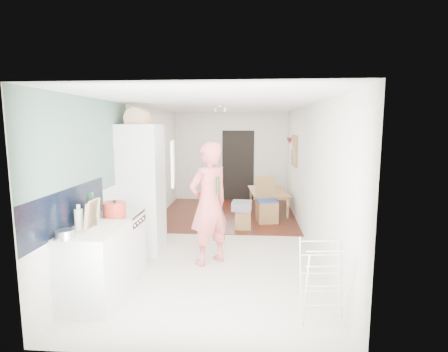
# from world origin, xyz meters

# --- Properties ---
(room_shell) EXTENTS (3.20, 7.00, 2.50)m
(room_shell) POSITION_xyz_m (0.00, 0.00, 1.25)
(room_shell) COLOR white
(room_shell) RESTS_ON ground
(floor) EXTENTS (3.20, 7.00, 0.01)m
(floor) POSITION_xyz_m (0.00, 0.00, 0.00)
(floor) COLOR beige
(floor) RESTS_ON ground
(wood_floor_overlay) EXTENTS (3.20, 3.30, 0.01)m
(wood_floor_overlay) POSITION_xyz_m (0.00, 1.85, 0.01)
(wood_floor_overlay) COLOR #5B1D12
(wood_floor_overlay) RESTS_ON room_shell
(sage_wall_panel) EXTENTS (0.02, 3.00, 1.30)m
(sage_wall_panel) POSITION_xyz_m (-1.59, -2.00, 1.85)
(sage_wall_panel) COLOR slate
(sage_wall_panel) RESTS_ON room_shell
(tile_splashback) EXTENTS (0.02, 1.90, 0.50)m
(tile_splashback) POSITION_xyz_m (-1.59, -2.55, 1.15)
(tile_splashback) COLOR black
(tile_splashback) RESTS_ON room_shell
(doorway_recess) EXTENTS (0.90, 0.04, 2.00)m
(doorway_recess) POSITION_xyz_m (0.20, 3.48, 1.00)
(doorway_recess) COLOR black
(doorway_recess) RESTS_ON room_shell
(base_cabinet) EXTENTS (0.60, 0.90, 0.86)m
(base_cabinet) POSITION_xyz_m (-1.30, -2.55, 0.43)
(base_cabinet) COLOR silver
(base_cabinet) RESTS_ON room_shell
(worktop) EXTENTS (0.62, 0.92, 0.06)m
(worktop) POSITION_xyz_m (-1.30, -2.55, 0.89)
(worktop) COLOR silver
(worktop) RESTS_ON room_shell
(range_cooker) EXTENTS (0.60, 0.60, 0.88)m
(range_cooker) POSITION_xyz_m (-1.30, -1.80, 0.44)
(range_cooker) COLOR silver
(range_cooker) RESTS_ON room_shell
(cooker_top) EXTENTS (0.60, 0.60, 0.04)m
(cooker_top) POSITION_xyz_m (-1.30, -1.80, 0.90)
(cooker_top) COLOR silver
(cooker_top) RESTS_ON room_shell
(fridge_housing) EXTENTS (0.66, 0.66, 2.15)m
(fridge_housing) POSITION_xyz_m (-1.27, -0.78, 1.07)
(fridge_housing) COLOR silver
(fridge_housing) RESTS_ON room_shell
(fridge_door) EXTENTS (0.14, 0.56, 0.70)m
(fridge_door) POSITION_xyz_m (-0.66, -1.08, 1.55)
(fridge_door) COLOR silver
(fridge_door) RESTS_ON room_shell
(fridge_interior) EXTENTS (0.02, 0.52, 0.66)m
(fridge_interior) POSITION_xyz_m (-0.96, -0.78, 1.55)
(fridge_interior) COLOR white
(fridge_interior) RESTS_ON room_shell
(pinboard) EXTENTS (0.03, 0.90, 0.70)m
(pinboard) POSITION_xyz_m (1.58, 1.90, 1.55)
(pinboard) COLOR tan
(pinboard) RESTS_ON room_shell
(pinboard_frame) EXTENTS (0.00, 0.94, 0.74)m
(pinboard_frame) POSITION_xyz_m (1.57, 1.90, 1.55)
(pinboard_frame) COLOR #A9834D
(pinboard_frame) RESTS_ON room_shell
(wall_sconce) EXTENTS (0.18, 0.18, 0.16)m
(wall_sconce) POSITION_xyz_m (1.54, 2.55, 1.75)
(wall_sconce) COLOR maroon
(wall_sconce) RESTS_ON room_shell
(person) EXTENTS (0.96, 0.95, 2.23)m
(person) POSITION_xyz_m (-0.08, -1.23, 1.12)
(person) COLOR #DD605D
(person) RESTS_ON floor
(dining_table) EXTENTS (0.85, 1.37, 0.46)m
(dining_table) POSITION_xyz_m (1.02, 2.13, 0.23)
(dining_table) COLOR #A9834D
(dining_table) RESTS_ON floor
(dining_chair) EXTENTS (0.49, 0.49, 1.01)m
(dining_chair) POSITION_xyz_m (0.92, 1.17, 0.50)
(dining_chair) COLOR #A9834D
(dining_chair) RESTS_ON floor
(stool) EXTENTS (0.33, 0.33, 0.42)m
(stool) POSITION_xyz_m (0.40, 0.63, 0.21)
(stool) COLOR #A9834D
(stool) RESTS_ON floor
(grey_drape) EXTENTS (0.42, 0.42, 0.18)m
(grey_drape) POSITION_xyz_m (0.38, 0.58, 0.51)
(grey_drape) COLOR gray
(grey_drape) RESTS_ON stool
(drying_rack) EXTENTS (0.49, 0.45, 0.88)m
(drying_rack) POSITION_xyz_m (1.34, -2.78, 0.44)
(drying_rack) COLOR silver
(drying_rack) RESTS_ON floor
(bread_bin) EXTENTS (0.43, 0.41, 0.19)m
(bread_bin) POSITION_xyz_m (-1.28, -0.83, 2.25)
(bread_bin) COLOR tan
(bread_bin) RESTS_ON fridge_housing
(red_casserole) EXTENTS (0.37, 0.37, 0.19)m
(red_casserole) POSITION_xyz_m (-1.28, -1.93, 1.01)
(red_casserole) COLOR red
(red_casserole) RESTS_ON cooker_top
(steel_pan) EXTENTS (0.20, 0.20, 0.10)m
(steel_pan) POSITION_xyz_m (-1.44, -2.93, 0.97)
(steel_pan) COLOR silver
(steel_pan) RESTS_ON worktop
(held_bottle) EXTENTS (0.06, 0.06, 0.26)m
(held_bottle) POSITION_xyz_m (0.07, -1.35, 1.25)
(held_bottle) COLOR #1C4020
(held_bottle) RESTS_ON person
(bottle_a) EXTENTS (0.10, 0.10, 0.33)m
(bottle_a) POSITION_xyz_m (-1.36, -2.41, 1.09)
(bottle_a) COLOR #1C4020
(bottle_a) RESTS_ON worktop
(bottle_b) EXTENTS (0.09, 0.09, 0.31)m
(bottle_b) POSITION_xyz_m (-1.45, -2.30, 1.08)
(bottle_b) COLOR #1C4020
(bottle_b) RESTS_ON worktop
(bottle_c) EXTENTS (0.11, 0.11, 0.24)m
(bottle_c) POSITION_xyz_m (-1.45, -2.60, 1.04)
(bottle_c) COLOR silver
(bottle_c) RESTS_ON worktop
(pepper_mill_front) EXTENTS (0.06, 0.06, 0.21)m
(pepper_mill_front) POSITION_xyz_m (-1.44, -2.16, 1.03)
(pepper_mill_front) COLOR tan
(pepper_mill_front) RESTS_ON worktop
(pepper_mill_back) EXTENTS (0.06, 0.06, 0.20)m
(pepper_mill_back) POSITION_xyz_m (-1.44, -2.12, 1.02)
(pepper_mill_back) COLOR tan
(pepper_mill_back) RESTS_ON worktop
(chopping_boards) EXTENTS (0.05, 0.26, 0.35)m
(chopping_boards) POSITION_xyz_m (-1.32, -2.52, 1.09)
(chopping_boards) COLOR tan
(chopping_boards) RESTS_ON worktop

